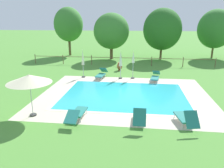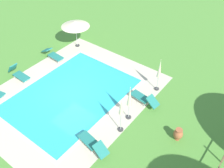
# 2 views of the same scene
# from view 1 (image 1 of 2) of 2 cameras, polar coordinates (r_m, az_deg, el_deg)

# --- Properties ---
(ground_plane) EXTENTS (160.00, 160.00, 0.00)m
(ground_plane) POSITION_cam_1_polar(r_m,az_deg,el_deg) (14.84, 3.26, -2.89)
(ground_plane) COLOR #518E38
(pool_deck_paving) EXTENTS (11.39, 9.12, 0.01)m
(pool_deck_paving) POSITION_cam_1_polar(r_m,az_deg,el_deg) (14.84, 3.26, -2.88)
(pool_deck_paving) COLOR beige
(pool_deck_paving) RESTS_ON ground
(swimming_pool_water) EXTENTS (8.15, 5.88, 0.01)m
(swimming_pool_water) POSITION_cam_1_polar(r_m,az_deg,el_deg) (14.84, 3.26, -2.88)
(swimming_pool_water) COLOR #2DB7C6
(swimming_pool_water) RESTS_ON ground
(pool_coping_rim) EXTENTS (8.63, 6.36, 0.01)m
(pool_coping_rim) POSITION_cam_1_polar(r_m,az_deg,el_deg) (14.84, 3.26, -2.86)
(pool_coping_rim) COLOR beige
(pool_coping_rim) RESTS_ON ground
(sun_lounger_north_near_steps) EXTENTS (0.86, 2.07, 0.82)m
(sun_lounger_north_near_steps) POSITION_cam_1_polar(r_m,az_deg,el_deg) (18.98, -2.77, 2.69)
(sun_lounger_north_near_steps) COLOR #237A70
(sun_lounger_north_near_steps) RESTS_ON ground
(sun_lounger_north_mid) EXTENTS (0.64, 1.85, 1.01)m
(sun_lounger_north_mid) POSITION_cam_1_polar(r_m,az_deg,el_deg) (10.86, 7.25, -8.39)
(sun_lounger_north_mid) COLOR #237A70
(sun_lounger_north_mid) RESTS_ON ground
(sun_lounger_north_far) EXTENTS (0.72, 2.10, 0.72)m
(sun_lounger_north_far) POSITION_cam_1_polar(r_m,az_deg,el_deg) (11.34, -9.14, -7.61)
(sun_lounger_north_far) COLOR #237A70
(sun_lounger_north_far) RESTS_ON ground
(sun_lounger_north_end) EXTENTS (0.94, 1.96, 0.97)m
(sun_lounger_north_end) POSITION_cam_1_polar(r_m,az_deg,el_deg) (11.19, 18.75, -8.45)
(sun_lounger_north_end) COLOR #237A70
(sun_lounger_north_end) RESTS_ON ground
(sun_lounger_south_near_corner) EXTENTS (0.95, 2.12, 0.77)m
(sun_lounger_south_near_corner) POSITION_cam_1_polar(r_m,az_deg,el_deg) (18.47, 11.29, 1.95)
(sun_lounger_south_near_corner) COLOR #237A70
(sun_lounger_south_near_corner) RESTS_ON ground
(patio_umbrella_open_foreground) EXTENTS (2.28, 2.28, 2.29)m
(patio_umbrella_open_foreground) POSITION_cam_1_polar(r_m,az_deg,el_deg) (11.88, -20.91, 1.22)
(patio_umbrella_open_foreground) COLOR #383838
(patio_umbrella_open_foreground) RESTS_ON ground
(patio_umbrella_closed_row_west) EXTENTS (0.32, 0.32, 2.44)m
(patio_umbrella_closed_row_west) POSITION_cam_1_polar(r_m,az_deg,el_deg) (18.63, 5.59, 6.41)
(patio_umbrella_closed_row_west) COLOR #383838
(patio_umbrella_closed_row_west) RESTS_ON ground
(patio_umbrella_closed_row_mid_west) EXTENTS (0.32, 0.32, 2.45)m
(patio_umbrella_closed_row_mid_west) POSITION_cam_1_polar(r_m,az_deg,el_deg) (18.51, 2.28, 6.32)
(patio_umbrella_closed_row_mid_west) COLOR #383838
(patio_umbrella_closed_row_mid_west) RESTS_ON ground
(patio_umbrella_closed_row_centre) EXTENTS (0.32, 0.32, 2.46)m
(patio_umbrella_closed_row_centre) POSITION_cam_1_polar(r_m,az_deg,el_deg) (19.11, -7.65, 6.44)
(patio_umbrella_closed_row_centre) COLOR #383838
(patio_umbrella_closed_row_centre) RESTS_ON ground
(terracotta_urn_near_fence) EXTENTS (0.52, 0.52, 0.79)m
(terracotta_urn_near_fence) POSITION_cam_1_polar(r_m,az_deg,el_deg) (21.75, 2.00, 4.67)
(terracotta_urn_near_fence) COLOR #A85B38
(terracotta_urn_near_fence) RESTS_ON ground
(perimeter_fence) EXTENTS (20.00, 0.08, 1.05)m
(perimeter_fence) POSITION_cam_1_polar(r_m,az_deg,el_deg) (24.12, 2.42, 6.53)
(perimeter_fence) COLOR brown
(perimeter_fence) RESTS_ON ground
(tree_far_west) EXTENTS (3.91, 3.91, 6.49)m
(tree_far_west) POSITION_cam_1_polar(r_m,az_deg,el_deg) (31.16, -11.34, 15.04)
(tree_far_west) COLOR brown
(tree_far_west) RESTS_ON ground
(tree_west_mid) EXTENTS (4.69, 4.69, 6.24)m
(tree_west_mid) POSITION_cam_1_polar(r_m,az_deg,el_deg) (28.27, 13.05, 13.78)
(tree_west_mid) COLOR brown
(tree_west_mid) RESTS_ON ground
(tree_centre) EXTENTS (4.40, 4.40, 6.16)m
(tree_centre) POSITION_cam_1_polar(r_m,az_deg,el_deg) (31.44, 25.46, 12.90)
(tree_centre) COLOR brown
(tree_centre) RESTS_ON ground
(tree_east_mid) EXTENTS (4.41, 4.41, 5.69)m
(tree_east_mid) POSITION_cam_1_polar(r_m,az_deg,el_deg) (27.74, -0.17, 13.68)
(tree_east_mid) COLOR brown
(tree_east_mid) RESTS_ON ground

